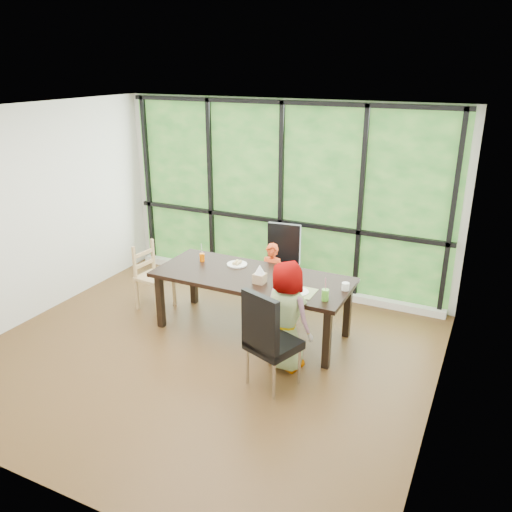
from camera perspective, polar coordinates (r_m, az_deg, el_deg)
name	(u,v)px	position (r m, az deg, el deg)	size (l,w,h in m)	color
ground	(204,354)	(6.10, -5.76, -10.70)	(5.00, 5.00, 0.00)	black
back_wall	(282,197)	(7.44, 2.91, 6.52)	(5.00, 5.00, 0.00)	silver
foliage_backdrop	(282,197)	(7.42, 2.85, 6.49)	(4.80, 0.02, 2.65)	#1A491B
window_mullions	(281,198)	(7.39, 2.73, 6.42)	(4.80, 0.06, 2.65)	black
window_sill	(278,283)	(7.78, 2.45, -2.97)	(4.80, 0.12, 0.10)	silver
dining_table	(252,304)	(6.38, -0.42, -5.26)	(2.38, 0.98, 0.75)	black
chair_window_leather	(280,265)	(7.10, 2.63, -1.04)	(0.46, 0.46, 1.08)	black
chair_interior_leather	(274,338)	(5.30, 1.96, -8.98)	(0.46, 0.46, 1.08)	black
chair_end_beech	(155,277)	(7.10, -11.07, -2.24)	(0.42, 0.40, 0.90)	#A48453
child_toddler	(272,279)	(6.82, 1.75, -2.52)	(0.35, 0.23, 0.96)	red
child_older	(289,316)	(5.57, 3.62, -6.61)	(0.60, 0.39, 1.23)	gray
placemat	(296,291)	(5.82, 4.45, -3.87)	(0.42, 0.31, 0.01)	tan
plate_far	(237,264)	(6.55, -2.10, -0.92)	(0.26, 0.26, 0.02)	white
plate_near	(298,292)	(5.79, 4.60, -3.94)	(0.25, 0.25, 0.02)	white
orange_cup	(202,257)	(6.69, -5.94, -0.14)	(0.07, 0.07, 0.10)	#EA6100
green_cup	(325,295)	(5.62, 7.62, -4.26)	(0.08, 0.08, 0.13)	#61BF36
white_mug	(345,286)	(5.91, 9.80, -3.32)	(0.09, 0.09, 0.09)	white
tissue_box	(260,278)	(6.00, 0.41, -2.46)	(0.13, 0.13, 0.11)	tan
crepe_rolls_far	(237,262)	(6.54, -2.10, -0.70)	(0.10, 0.12, 0.04)	tan
crepe_rolls_near	(298,290)	(5.78, 4.61, -3.71)	(0.05, 0.12, 0.04)	tan
straw_white	(202,251)	(6.66, -5.97, 0.59)	(0.01, 0.01, 0.20)	white
straw_pink	(326,286)	(5.58, 7.67, -3.30)	(0.01, 0.01, 0.20)	pink
tissue	(260,269)	(5.96, 0.42, -1.47)	(0.12, 0.12, 0.11)	white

